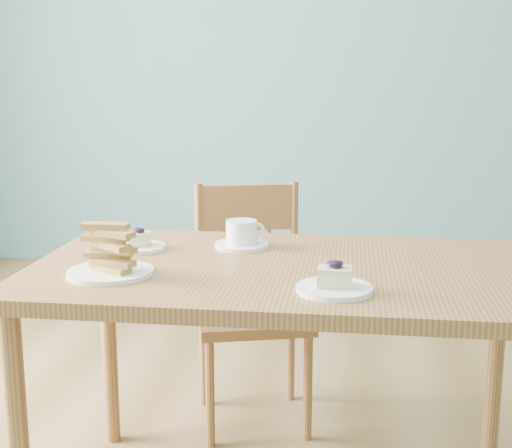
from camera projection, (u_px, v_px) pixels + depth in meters
name	position (u px, v px, depth m)	size (l,w,h in m)	color
room	(293.00, 1.00, 1.68)	(5.01, 5.01, 2.71)	olive
dining_table	(287.00, 292.00, 1.83)	(1.33, 0.78, 0.70)	#9C663B
dining_chair	(252.00, 303.00, 2.43)	(0.46, 0.45, 0.81)	#9C663B
cheesecake_plate_near	(335.00, 284.00, 1.59)	(0.17, 0.17, 0.07)	white
cheesecake_plate_far	(139.00, 244.00, 1.99)	(0.15, 0.15, 0.06)	white
coffee_cup	(242.00, 236.00, 2.01)	(0.15, 0.15, 0.08)	white
biscotti_plate	(110.00, 257.00, 1.73)	(0.21, 0.21, 0.13)	white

